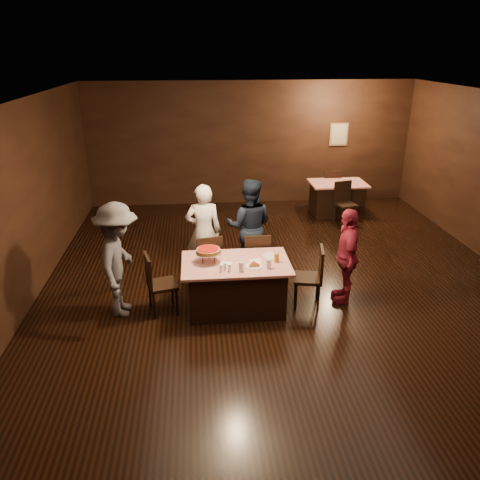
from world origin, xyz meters
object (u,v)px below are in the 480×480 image
object	(u,v)px
main_table	(236,285)
chair_end_left	(162,283)
glass_amber	(277,258)
chair_far_right	(256,258)
diner_white_jacket	(204,232)
chair_back_near	(346,204)
diner_red_shirt	(347,256)
chair_end_right	(308,277)
pizza_stand	(208,251)
chair_far_left	(208,260)
glass_front_right	(269,264)
diner_grey_knit	(119,260)
back_table	(337,198)
diner_navy_hoodie	(249,226)
chair_back_far	(330,188)
glass_front_left	(241,267)
plate_empty	(271,256)

from	to	relation	value
main_table	chair_end_left	world-z (taller)	chair_end_left
glass_amber	chair_far_right	bearing A→B (deg)	104.04
diner_white_jacket	main_table	bearing A→B (deg)	110.83
chair_back_near	diner_red_shirt	distance (m)	3.52
chair_end_right	pizza_stand	bearing A→B (deg)	-80.82
diner_white_jacket	diner_red_shirt	xyz separation A→B (m)	(2.16, -1.04, -0.07)
chair_far_left	glass_front_right	xyz separation A→B (m)	(0.85, -1.00, 0.37)
chair_far_left	diner_grey_knit	xyz separation A→B (m)	(-1.30, -0.72, 0.39)
chair_end_right	pizza_stand	world-z (taller)	pizza_stand
chair_back_near	diner_red_shirt	world-z (taller)	diner_red_shirt
main_table	chair_back_near	world-z (taller)	chair_back_near
main_table	diner_white_jacket	bearing A→B (deg)	111.44
back_table	diner_navy_hoodie	world-z (taller)	diner_navy_hoodie
chair_back_far	chair_far_right	bearing A→B (deg)	62.00
pizza_stand	glass_amber	size ratio (longest dim) A/B	2.71
diner_grey_knit	glass_front_left	distance (m)	1.78
diner_navy_hoodie	glass_front_left	bearing A→B (deg)	90.34
main_table	diner_navy_hoodie	world-z (taller)	diner_navy_hoodie
back_table	diner_red_shirt	size ratio (longest dim) A/B	0.86
main_table	chair_back_far	size ratio (longest dim) A/B	1.68
main_table	chair_back_near	xyz separation A→B (m)	(2.78, 3.44, 0.09)
main_table	glass_front_right	bearing A→B (deg)	-29.05
chair_back_near	diner_grey_knit	bearing A→B (deg)	-156.07
chair_end_left	glass_front_left	world-z (taller)	chair_end_left
diner_white_jacket	pizza_stand	distance (m)	1.10
chair_end_right	back_table	bearing A→B (deg)	169.06
chair_far_left	glass_amber	distance (m)	1.33
back_table	glass_front_left	xyz separation A→B (m)	(-2.73, -4.44, 0.46)
chair_far_right	chair_end_right	bearing A→B (deg)	132.57
plate_empty	chair_end_left	bearing A→B (deg)	-174.81
diner_red_shirt	glass_front_left	distance (m)	1.71
diner_red_shirt	pizza_stand	size ratio (longest dim) A/B	3.99
chair_far_left	glass_front_left	size ratio (longest dim) A/B	6.79
chair_end_left	glass_front_right	size ratio (longest dim) A/B	6.79
chair_far_right	chair_far_left	bearing A→B (deg)	-0.46
chair_end_right	diner_red_shirt	xyz separation A→B (m)	(0.62, 0.10, 0.28)
chair_far_right	pizza_stand	distance (m)	1.16
diner_navy_hoodie	glass_amber	bearing A→B (deg)	111.73
chair_far_left	diner_white_jacket	bearing A→B (deg)	-94.38
back_table	diner_navy_hoodie	xyz separation A→B (m)	(-2.43, -2.86, 0.46)
chair_end_left	pizza_stand	xyz separation A→B (m)	(0.70, 0.05, 0.48)
glass_front_right	glass_amber	bearing A→B (deg)	53.13
chair_far_left	glass_front_right	world-z (taller)	chair_far_left
chair_back_far	plate_empty	world-z (taller)	chair_back_far
chair_back_near	diner_navy_hoodie	size ratio (longest dim) A/B	0.56
chair_far_right	pizza_stand	xyz separation A→B (m)	(-0.80, -0.70, 0.48)
chair_end_left	plate_empty	size ratio (longest dim) A/B	3.80
diner_white_jacket	pizza_stand	bearing A→B (deg)	91.85
diner_grey_knit	pizza_stand	size ratio (longest dim) A/B	4.55
chair_end_right	diner_red_shirt	world-z (taller)	diner_red_shirt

